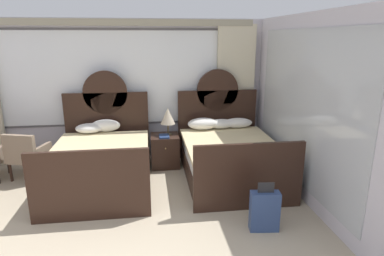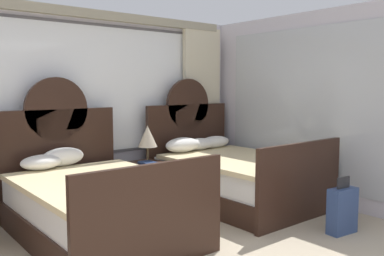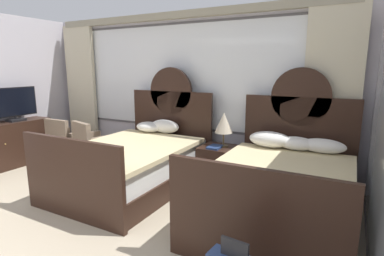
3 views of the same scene
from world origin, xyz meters
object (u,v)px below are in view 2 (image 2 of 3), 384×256
(bed_near_window, at_px, (95,202))
(bed_near_mirror, at_px, (233,175))
(book_on_nightstand, at_px, (148,163))
(nightstand_between_beds, at_px, (145,184))
(suitcase_on_floor, at_px, (342,210))
(table_lamp_on_nightstand, at_px, (148,137))

(bed_near_window, xyz_separation_m, bed_near_mirror, (2.14, 0.01, 0.01))
(bed_near_window, height_order, book_on_nightstand, bed_near_window)
(bed_near_mirror, relative_size, nightstand_between_beds, 3.76)
(bed_near_window, bearing_deg, suitcase_on_floor, -37.46)
(nightstand_between_beds, height_order, suitcase_on_floor, suitcase_on_floor)
(nightstand_between_beds, height_order, table_lamp_on_nightstand, table_lamp_on_nightstand)
(nightstand_between_beds, distance_m, book_on_nightstand, 0.33)
(bed_near_window, xyz_separation_m, nightstand_between_beds, (1.07, 0.66, -0.08))
(nightstand_between_beds, bearing_deg, bed_near_mirror, -31.17)
(nightstand_between_beds, bearing_deg, book_on_nightstand, -96.66)
(book_on_nightstand, bearing_deg, table_lamp_on_nightstand, 58.39)
(bed_near_mirror, relative_size, book_on_nightstand, 8.64)
(bed_near_window, relative_size, table_lamp_on_nightstand, 4.37)
(table_lamp_on_nightstand, height_order, suitcase_on_floor, table_lamp_on_nightstand)
(table_lamp_on_nightstand, distance_m, suitcase_on_floor, 2.68)
(book_on_nightstand, bearing_deg, suitcase_on_floor, -63.16)
(bed_near_mirror, xyz_separation_m, suitcase_on_floor, (0.05, -1.69, -0.12))
(bed_near_mirror, bearing_deg, book_on_nightstand, 153.31)
(nightstand_between_beds, xyz_separation_m, book_on_nightstand, (-0.01, -0.10, 0.31))
(table_lamp_on_nightstand, distance_m, book_on_nightstand, 0.37)
(table_lamp_on_nightstand, bearing_deg, book_on_nightstand, -121.61)
(bed_near_window, xyz_separation_m, suitcase_on_floor, (2.19, -1.68, -0.12))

